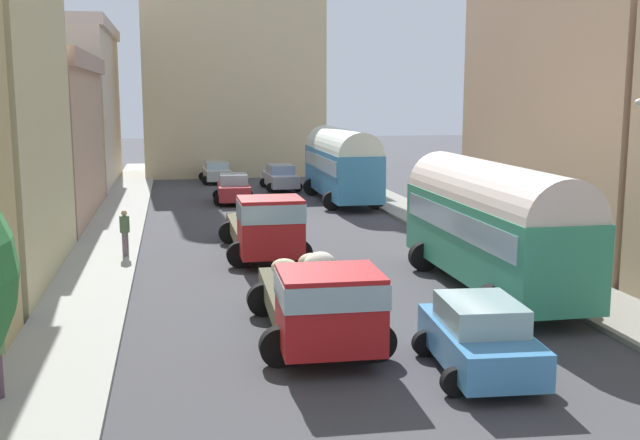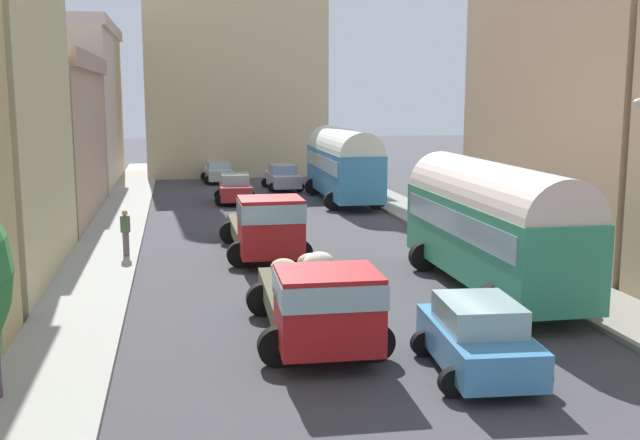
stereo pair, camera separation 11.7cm
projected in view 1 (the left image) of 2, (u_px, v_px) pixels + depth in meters
The scene contains 16 objects.
ground_plane at pixel (284, 235), 32.58m from camera, with size 154.00×154.00×0.00m, color #414146.
sidewalk_left at pixel (111, 239), 31.19m from camera, with size 2.50×70.00×0.14m, color #A6A79F.
sidewalk_right at pixel (443, 228), 33.94m from camera, with size 2.50×70.00×0.14m, color gray.
building_left_3 at pixel (37, 137), 36.24m from camera, with size 5.51×13.71×7.90m.
building_left_4 at pixel (78, 104), 50.52m from camera, with size 4.87×14.75×10.67m.
building_right_2 at pixel (582, 69), 28.53m from camera, with size 4.83×12.59×13.84m.
distant_church at pixel (232, 76), 56.88m from camera, with size 13.16×7.15×22.34m.
parked_bus_0 at pixel (491, 221), 22.94m from camera, with size 3.27×9.52×3.97m.
parked_bus_1 at pixel (341, 162), 42.36m from camera, with size 3.38×9.91×4.13m.
cargo_truck_0 at pixel (320, 299), 18.00m from camera, with size 3.23×6.72×2.17m.
cargo_truck_1 at pixel (265, 225), 27.61m from camera, with size 3.06×7.35×2.47m.
car_0 at pixel (234, 188), 42.15m from camera, with size 2.40×3.95×1.64m.
car_1 at pixel (216, 172), 52.08m from camera, with size 2.38×4.26×1.43m.
car_2 at pixel (480, 337), 16.27m from camera, with size 2.54×4.00×1.63m.
car_3 at pixel (280, 177), 48.15m from camera, with size 2.40×4.41×1.60m.
pedestrian_0 at pixel (125, 231), 27.54m from camera, with size 0.37×0.37×1.84m.
Camera 1 is at (-4.61, -4.74, 5.97)m, focal length 42.37 mm.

